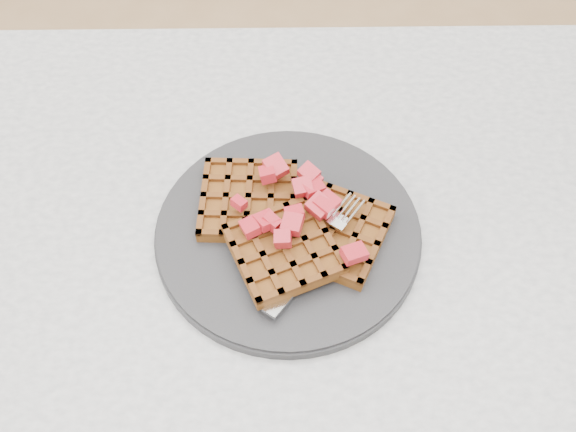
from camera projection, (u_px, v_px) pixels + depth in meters
The scene contains 5 objects.
table at pixel (371, 302), 0.82m from camera, with size 1.20×0.80×0.75m.
plate at pixel (288, 232), 0.73m from camera, with size 0.30×0.30×0.02m, color black.
waffles at pixel (288, 225), 0.72m from camera, with size 0.23×0.20×0.03m.
strawberry_pile at pixel (288, 209), 0.70m from camera, with size 0.15×0.15×0.02m, color maroon, non-canonical shape.
fork at pixel (321, 251), 0.70m from camera, with size 0.02×0.18×0.02m, color silver, non-canonical shape.
Camera 1 is at (-0.11, -0.38, 1.37)m, focal length 40.00 mm.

